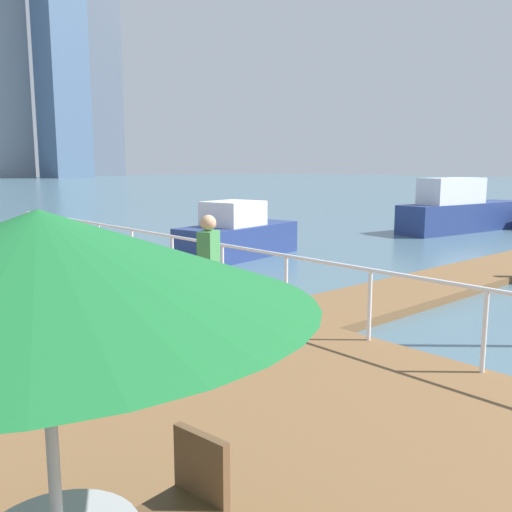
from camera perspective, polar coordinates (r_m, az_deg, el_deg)
The scene contains 10 objects.
ground_plane at distance 22.10m, azimuth -15.49°, elevation 1.26°, with size 300.00×300.00×0.00m, color #476675.
floating_dock at distance 15.77m, azimuth 21.44°, elevation -1.80°, with size 15.54×2.00×0.18m, color brown.
boardwalk_railing at distance 9.32m, azimuth 3.12°, elevation -1.23°, with size 0.06×24.31×1.08m.
moored_boat_0 at distance 18.14m, azimuth -1.95°, elevation 2.14°, with size 4.64×2.67×1.82m.
moored_boat_3 at distance 26.83m, azimuth 20.27°, elevation 4.38°, with size 7.50×2.46×2.43m.
patio_umbrella at distance 2.68m, azimuth -21.29°, elevation -0.34°, with size 2.54×2.54×2.34m.
cafe_chair_0 at distance 3.72m, azimuth -7.09°, elevation -23.43°, with size 0.53×0.50×0.90m.
pedestrian_0 at distance 8.35m, azimuth -4.87°, elevation -1.68°, with size 0.42×0.36×1.82m.
skyline_tower_6 at distance 155.55m, azimuth -19.49°, elevation 19.59°, with size 9.97×10.29×64.61m, color slate.
skyline_tower_7 at distance 185.48m, azimuth -16.00°, elevation 18.77°, with size 12.97×6.45×69.68m, color slate.
Camera 1 is at (-9.61, 0.32, 2.93)m, focal length 38.87 mm.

